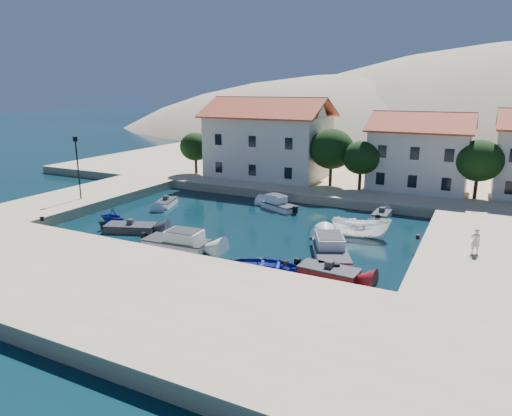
{
  "coord_description": "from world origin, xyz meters",
  "views": [
    {
      "loc": [
        18.37,
        -24.03,
        11.83
      ],
      "look_at": [
        1.65,
        9.27,
        2.0
      ],
      "focal_mm": 32.0,
      "sensor_mm": 36.0,
      "label": 1
    }
  ],
  "objects_px": {
    "building_mid": "(420,150)",
    "boat_east": "(360,237)",
    "rowboat_south": "(266,272)",
    "pedestrian": "(476,241)",
    "building_left": "(269,137)",
    "cabin_cruiser_south": "(176,241)",
    "cabin_cruiser_east": "(331,251)",
    "lamppost": "(77,162)"
  },
  "relations": [
    {
      "from": "building_mid",
      "to": "cabin_cruiser_east",
      "type": "distance_m",
      "value": 23.58
    },
    {
      "from": "building_left",
      "to": "cabin_cruiser_east",
      "type": "relative_size",
      "value": 2.43
    },
    {
      "from": "cabin_cruiser_east",
      "to": "pedestrian",
      "type": "height_order",
      "value": "pedestrian"
    },
    {
      "from": "building_left",
      "to": "boat_east",
      "type": "bearing_deg",
      "value": -45.75
    },
    {
      "from": "building_mid",
      "to": "rowboat_south",
      "type": "distance_m",
      "value": 28.57
    },
    {
      "from": "pedestrian",
      "to": "cabin_cruiser_east",
      "type": "bearing_deg",
      "value": -4.99
    },
    {
      "from": "lamppost",
      "to": "boat_east",
      "type": "relative_size",
      "value": 1.3
    },
    {
      "from": "boat_east",
      "to": "cabin_cruiser_east",
      "type": "bearing_deg",
      "value": 160.57
    },
    {
      "from": "cabin_cruiser_south",
      "to": "boat_east",
      "type": "distance_m",
      "value": 14.84
    },
    {
      "from": "lamppost",
      "to": "boat_east",
      "type": "distance_m",
      "value": 28.23
    },
    {
      "from": "pedestrian",
      "to": "cabin_cruiser_south",
      "type": "bearing_deg",
      "value": -4.33
    },
    {
      "from": "building_mid",
      "to": "pedestrian",
      "type": "relative_size",
      "value": 6.05
    },
    {
      "from": "building_left",
      "to": "boat_east",
      "type": "distance_m",
      "value": 23.84
    },
    {
      "from": "lamppost",
      "to": "rowboat_south",
      "type": "height_order",
      "value": "lamppost"
    },
    {
      "from": "building_mid",
      "to": "pedestrian",
      "type": "xyz_separation_m",
      "value": [
        6.53,
        -20.42,
        -3.35
      ]
    },
    {
      "from": "building_left",
      "to": "rowboat_south",
      "type": "height_order",
      "value": "building_left"
    },
    {
      "from": "cabin_cruiser_south",
      "to": "pedestrian",
      "type": "relative_size",
      "value": 3.03
    },
    {
      "from": "cabin_cruiser_east",
      "to": "building_mid",
      "type": "bearing_deg",
      "value": -31.34
    },
    {
      "from": "building_left",
      "to": "building_mid",
      "type": "bearing_deg",
      "value": 3.18
    },
    {
      "from": "building_left",
      "to": "lamppost",
      "type": "height_order",
      "value": "building_left"
    },
    {
      "from": "rowboat_south",
      "to": "boat_east",
      "type": "distance_m",
      "value": 10.68
    },
    {
      "from": "building_left",
      "to": "cabin_cruiser_south",
      "type": "xyz_separation_m",
      "value": [
        4.09,
        -25.23,
        -5.46
      ]
    },
    {
      "from": "cabin_cruiser_south",
      "to": "building_mid",
      "type": "bearing_deg",
      "value": 57.43
    },
    {
      "from": "rowboat_south",
      "to": "pedestrian",
      "type": "relative_size",
      "value": 2.83
    },
    {
      "from": "building_left",
      "to": "building_mid",
      "type": "relative_size",
      "value": 1.4
    },
    {
      "from": "cabin_cruiser_east",
      "to": "pedestrian",
      "type": "distance_m",
      "value": 9.69
    },
    {
      "from": "boat_east",
      "to": "lamppost",
      "type": "bearing_deg",
      "value": 86.48
    },
    {
      "from": "cabin_cruiser_south",
      "to": "boat_east",
      "type": "relative_size",
      "value": 1.1
    },
    {
      "from": "cabin_cruiser_east",
      "to": "cabin_cruiser_south",
      "type": "bearing_deg",
      "value": 81.85
    },
    {
      "from": "rowboat_south",
      "to": "pedestrian",
      "type": "bearing_deg",
      "value": -78.33
    },
    {
      "from": "cabin_cruiser_south",
      "to": "rowboat_south",
      "type": "distance_m",
      "value": 8.28
    },
    {
      "from": "cabin_cruiser_east",
      "to": "pedestrian",
      "type": "relative_size",
      "value": 3.48
    },
    {
      "from": "cabin_cruiser_south",
      "to": "cabin_cruiser_east",
      "type": "distance_m",
      "value": 11.66
    },
    {
      "from": "building_mid",
      "to": "cabin_cruiser_south",
      "type": "height_order",
      "value": "building_mid"
    },
    {
      "from": "building_mid",
      "to": "cabin_cruiser_south",
      "type": "relative_size",
      "value": 2.0
    },
    {
      "from": "boat_east",
      "to": "pedestrian",
      "type": "distance_m",
      "value": 9.1
    },
    {
      "from": "cabin_cruiser_south",
      "to": "cabin_cruiser_east",
      "type": "bearing_deg",
      "value": 11.78
    },
    {
      "from": "lamppost",
      "to": "boat_east",
      "type": "bearing_deg",
      "value": 7.15
    },
    {
      "from": "lamppost",
      "to": "pedestrian",
      "type": "xyz_separation_m",
      "value": [
        36.03,
        0.58,
        -2.88
      ]
    },
    {
      "from": "lamppost",
      "to": "cabin_cruiser_east",
      "type": "relative_size",
      "value": 1.03
    },
    {
      "from": "building_mid",
      "to": "boat_east",
      "type": "bearing_deg",
      "value": -96.15
    },
    {
      "from": "cabin_cruiser_south",
      "to": "cabin_cruiser_east",
      "type": "height_order",
      "value": "same"
    }
  ]
}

